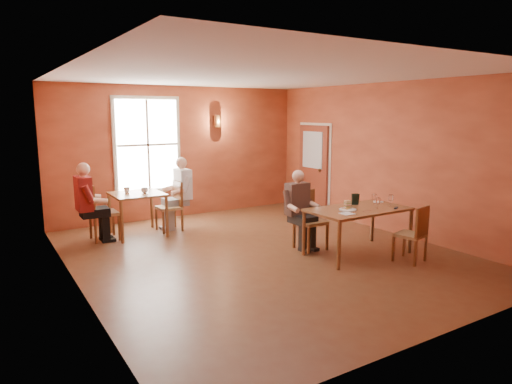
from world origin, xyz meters
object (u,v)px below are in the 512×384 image
diner_main (312,212)px  diner_maroon (102,202)px  chair_diner_white (169,206)px  chair_diner_maroon (104,212)px  chair_diner_main (311,221)px  main_table (357,231)px  chair_empty (410,233)px  diner_white (170,196)px  second_table (138,214)px

diner_main → diner_maroon: (-2.98, 2.59, 0.05)m
chair_diner_white → chair_diner_maroon: bearing=90.0°
chair_diner_main → diner_main: 0.16m
main_table → chair_empty: chair_empty is taller
chair_empty → chair_diner_maroon: size_ratio=0.86×
diner_main → diner_white: size_ratio=0.94×
diner_white → chair_empty: bearing=-146.9°
chair_diner_maroon → main_table: bearing=47.1°
chair_empty → second_table: size_ratio=0.98×
main_table → diner_white: 3.86m
chair_diner_white → diner_white: (0.03, 0.00, 0.21)m
diner_white → chair_diner_maroon: (-1.33, 0.00, -0.18)m
second_table → chair_diner_maroon: chair_diner_maroon is taller
main_table → chair_diner_maroon: size_ratio=1.57×
main_table → diner_main: size_ratio=1.26×
chair_diner_maroon → chair_diner_white: bearing=90.0°
chair_empty → main_table: bearing=107.5°
main_table → diner_main: diner_main is taller
diner_white → diner_main: bearing=-147.9°
main_table → chair_diner_maroon: 4.72m
second_table → chair_diner_maroon: size_ratio=0.88×
chair_diner_main → chair_diner_white: 3.05m
diner_white → diner_maroon: (-1.36, 0.00, 0.01)m
diner_main → second_table: (-2.30, 2.59, -0.25)m
chair_empty → chair_diner_white: chair_diner_white is taller
main_table → chair_diner_main: size_ratio=1.65×
diner_main → chair_diner_white: diner_main is taller
chair_diner_white → chair_diner_maroon: 1.30m
main_table → diner_main: (-0.50, 0.62, 0.27)m
diner_white → diner_maroon: 1.36m
chair_diner_main → second_table: size_ratio=1.09×
chair_diner_white → second_table: bearing=90.0°
main_table → chair_diner_white: chair_diner_white is taller
chair_diner_white → diner_white: diner_white is taller
chair_diner_main → diner_white: 3.04m
second_table → chair_diner_white: 0.66m
diner_white → chair_diner_maroon: 1.34m
main_table → chair_diner_white: size_ratio=1.68×
main_table → chair_diner_main: 0.83m
chair_diner_main → chair_empty: chair_diner_main is taller
diner_main → chair_diner_maroon: 3.93m
second_table → diner_maroon: (-0.68, 0.00, 0.31)m
chair_empty → diner_white: 4.72m
chair_diner_main → chair_diner_maroon: size_ratio=0.95×
main_table → chair_diner_maroon: chair_diner_maroon is taller
diner_white → chair_diner_maroon: size_ratio=1.33×
chair_empty → diner_maroon: 5.58m
diner_main → diner_white: diner_white is taller
diner_main → chair_diner_white: 3.08m
chair_diner_white → diner_main: bearing=-147.4°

